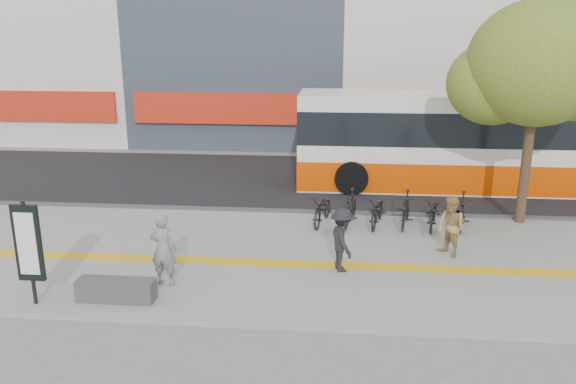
# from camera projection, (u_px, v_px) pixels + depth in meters

# --- Properties ---
(ground) EXTENTS (120.00, 120.00, 0.00)m
(ground) POSITION_uv_depth(u_px,v_px,m) (250.00, 283.00, 12.79)
(ground) COLOR slate
(ground) RESTS_ON ground
(sidewalk) EXTENTS (40.00, 7.00, 0.08)m
(sidewalk) POSITION_uv_depth(u_px,v_px,m) (259.00, 256.00, 14.22)
(sidewalk) COLOR slate
(sidewalk) RESTS_ON ground
(tactile_strip) EXTENTS (40.00, 0.45, 0.01)m
(tactile_strip) POSITION_uv_depth(u_px,v_px,m) (256.00, 262.00, 13.73)
(tactile_strip) COLOR yellow
(tactile_strip) RESTS_ON sidewalk
(street) EXTENTS (40.00, 8.00, 0.06)m
(street) POSITION_uv_depth(u_px,v_px,m) (287.00, 180.00, 21.40)
(street) COLOR black
(street) RESTS_ON ground
(curb) EXTENTS (40.00, 0.25, 0.14)m
(curb) POSITION_uv_depth(u_px,v_px,m) (275.00, 212.00, 17.56)
(curb) COLOR #3B3B3D
(curb) RESTS_ON ground
(bench) EXTENTS (1.60, 0.45, 0.45)m
(bench) POSITION_uv_depth(u_px,v_px,m) (116.00, 290.00, 11.79)
(bench) COLOR #3B3B3D
(bench) RESTS_ON sidewalk
(signboard) EXTENTS (0.55, 0.10, 2.20)m
(signboard) POSITION_uv_depth(u_px,v_px,m) (28.00, 245.00, 11.34)
(signboard) COLOR black
(signboard) RESTS_ON sidewalk
(street_tree) EXTENTS (4.40, 3.80, 6.31)m
(street_tree) POSITION_uv_depth(u_px,v_px,m) (535.00, 66.00, 15.53)
(street_tree) COLOR #3C261B
(street_tree) RESTS_ON sidewalk
(bus) EXTENTS (12.38, 2.94, 3.30)m
(bus) POSITION_uv_depth(u_px,v_px,m) (476.00, 144.00, 19.89)
(bus) COLOR white
(bus) RESTS_ON street
(bicycle_row) EXTENTS (4.78, 1.80, 1.00)m
(bicycle_row) POSITION_uv_depth(u_px,v_px,m) (391.00, 210.00, 16.17)
(bicycle_row) COLOR black
(bicycle_row) RESTS_ON sidewalk
(seated_woman) EXTENTS (0.64, 0.46, 1.65)m
(seated_woman) POSITION_uv_depth(u_px,v_px,m) (163.00, 249.00, 12.36)
(seated_woman) COLOR black
(seated_woman) RESTS_ON sidewalk
(pedestrian_tan) EXTENTS (0.88, 0.93, 1.51)m
(pedestrian_tan) POSITION_uv_depth(u_px,v_px,m) (451.00, 227.00, 13.95)
(pedestrian_tan) COLOR #A27F4E
(pedestrian_tan) RESTS_ON sidewalk
(pedestrian_dark) EXTENTS (0.83, 1.10, 1.51)m
(pedestrian_dark) POSITION_uv_depth(u_px,v_px,m) (342.00, 240.00, 13.10)
(pedestrian_dark) COLOR black
(pedestrian_dark) RESTS_ON sidewalk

